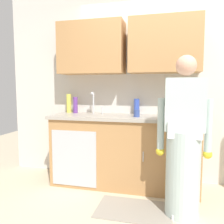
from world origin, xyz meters
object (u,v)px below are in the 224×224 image
at_px(bottle_soap, 69,103).
at_px(cup_by_sink, 137,113).
at_px(bottle_water_short, 137,107).
at_px(bottle_water_tall, 75,105).
at_px(sponge, 201,119).
at_px(person_at_sink, 184,149).
at_px(sink, 93,116).
at_px(bottle_dish_liquid, 177,105).

distance_m(bottle_soap, cup_by_sink, 1.09).
xyz_separation_m(bottle_water_short, bottle_water_tall, (-0.89, -0.05, 0.01)).
xyz_separation_m(bottle_water_short, sponge, (0.79, -0.42, -0.09)).
relative_size(person_at_sink, bottle_water_tall, 6.92).
relative_size(sink, bottle_dish_liquid, 1.80).
xyz_separation_m(bottle_water_short, bottle_soap, (-1.01, -0.02, 0.03)).
relative_size(bottle_dish_liquid, sponge, 2.52).
bearing_deg(bottle_water_short, sink, -160.76).
relative_size(sink, bottle_water_tall, 2.14).
distance_m(bottle_water_short, sponge, 0.90).
relative_size(bottle_water_tall, bottle_soap, 0.85).
bearing_deg(cup_by_sink, sponge, -8.52).
bearing_deg(bottle_soap, bottle_dish_liquid, -0.47).
relative_size(bottle_dish_liquid, cup_by_sink, 3.07).
distance_m(sink, bottle_dish_liquid, 1.13).
xyz_separation_m(sink, cup_by_sink, (0.62, -0.10, 0.06)).
distance_m(sink, person_at_sink, 1.34).
xyz_separation_m(bottle_water_tall, sponge, (1.68, -0.37, -0.10)).
relative_size(bottle_water_tall, cup_by_sink, 2.59).
distance_m(sink, cup_by_sink, 0.63).
bearing_deg(bottle_water_tall, sponge, -12.25).
height_order(bottle_water_tall, bottle_soap, bottle_soap).
bearing_deg(bottle_dish_liquid, cup_by_sink, -151.06).
distance_m(person_at_sink, sponge, 0.53).
bearing_deg(bottle_water_short, bottle_dish_liquid, -3.28).
xyz_separation_m(bottle_soap, cup_by_sink, (1.05, -0.29, -0.09)).
distance_m(sink, bottle_water_tall, 0.38).
distance_m(bottle_water_tall, cup_by_sink, 0.97).
bearing_deg(bottle_water_short, cup_by_sink, -81.98).
bearing_deg(sponge, bottle_dish_liquid, 123.56).
xyz_separation_m(bottle_water_short, cup_by_sink, (0.04, -0.30, -0.06)).
relative_size(person_at_sink, cup_by_sink, 17.95).
height_order(sink, bottle_water_short, sink).
height_order(person_at_sink, bottle_water_short, person_at_sink).
bearing_deg(bottle_water_tall, bottle_water_short, 3.18).
height_order(bottle_water_short, cup_by_sink, bottle_water_short).
distance_m(bottle_dish_liquid, bottle_soap, 1.54).
bearing_deg(sponge, bottle_soap, 167.55).
bearing_deg(bottle_dish_liquid, bottle_water_short, 176.72).
bearing_deg(person_at_sink, sponge, 63.68).
bearing_deg(bottle_dish_liquid, sink, -171.31).
xyz_separation_m(person_at_sink, cup_by_sink, (-0.55, 0.52, 0.29)).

